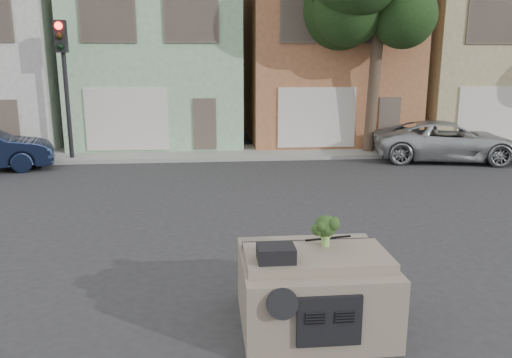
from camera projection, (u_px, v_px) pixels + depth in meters
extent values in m
plane|color=#303033|center=(282.00, 247.00, 9.96)|extent=(120.00, 120.00, 0.00)
cube|color=gray|center=(244.00, 152.00, 20.12)|extent=(40.00, 3.00, 0.15)
cube|color=#94C392|center=(161.00, 59.00, 22.83)|extent=(7.20, 8.20, 7.55)
cube|color=#A66741|center=(322.00, 59.00, 23.53)|extent=(7.20, 8.20, 7.55)
cube|color=tan|center=(473.00, 59.00, 24.23)|extent=(7.20, 8.20, 7.55)
imported|color=#A8ACB0|center=(446.00, 161.00, 18.82)|extent=(5.72, 3.49, 1.48)
cube|color=black|center=(66.00, 93.00, 17.98)|extent=(0.40, 0.40, 5.10)
cube|color=#1A3414|center=(375.00, 45.00, 18.96)|extent=(4.40, 4.00, 8.50)
cube|color=gray|center=(313.00, 287.00, 6.92)|extent=(2.00, 1.80, 1.12)
cube|color=black|center=(276.00, 253.00, 6.38)|extent=(0.48, 0.38, 0.20)
cube|color=black|center=(328.00, 238.00, 7.19)|extent=(0.69, 0.15, 0.02)
cube|color=#213716|center=(326.00, 230.00, 6.87)|extent=(0.51, 0.51, 0.45)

